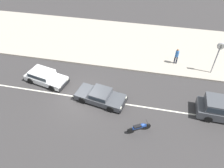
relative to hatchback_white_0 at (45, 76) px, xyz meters
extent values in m
plane|color=#383535|center=(4.14, -1.36, -0.59)|extent=(160.00, 160.00, 0.00)
cube|color=silver|center=(4.14, -1.36, -0.59)|extent=(50.40, 0.14, 0.01)
cube|color=#ADA393|center=(4.14, 8.18, -0.51)|extent=(68.00, 10.00, 0.15)
cube|color=white|center=(0.13, -0.03, -0.18)|extent=(4.09, 2.46, 0.48)
cube|color=white|center=(-0.24, 0.05, 0.29)|extent=(2.38, 1.92, 0.46)
cube|color=#28333D|center=(-0.24, 0.05, 0.29)|extent=(2.30, 1.93, 0.29)
cube|color=black|center=(2.04, -0.46, -0.28)|extent=(0.48, 1.61, 0.28)
cube|color=white|center=(2.14, 0.11, -0.08)|extent=(0.13, 0.25, 0.14)
cube|color=white|center=(1.89, -1.02, -0.08)|extent=(0.13, 0.25, 0.14)
cylinder|color=black|center=(1.46, 0.48, -0.29)|extent=(0.63, 0.35, 0.60)
cylinder|color=black|center=(1.11, -1.06, -0.29)|extent=(0.63, 0.35, 0.60)
cylinder|color=black|center=(-0.85, 1.00, -0.29)|extent=(0.63, 0.35, 0.60)
cylinder|color=black|center=(-1.20, -0.54, -0.29)|extent=(0.63, 0.35, 0.60)
cube|color=#47494F|center=(5.58, -1.36, -0.18)|extent=(4.32, 2.46, 0.48)
cube|color=#47494F|center=(5.63, -1.37, 0.27)|extent=(1.79, 1.82, 0.42)
cube|color=#28333D|center=(5.63, -1.37, 0.27)|extent=(1.73, 1.85, 0.27)
cube|color=black|center=(7.63, -1.74, -0.28)|extent=(0.43, 1.70, 0.28)
cube|color=white|center=(7.71, -1.14, -0.08)|extent=(0.12, 0.25, 0.14)
cube|color=white|center=(7.48, -2.34, -0.08)|extent=(0.12, 0.25, 0.14)
cylinder|color=black|center=(6.97, -0.78, -0.29)|extent=(0.63, 0.33, 0.60)
cylinder|color=black|center=(6.66, -2.40, -0.29)|extent=(0.63, 0.33, 0.60)
cylinder|color=black|center=(4.49, -0.31, -0.29)|extent=(0.63, 0.33, 0.60)
cylinder|color=black|center=(4.19, -1.94, -0.29)|extent=(0.63, 0.33, 0.60)
cylinder|color=black|center=(14.26, -0.13, -0.29)|extent=(0.61, 0.24, 0.60)
cylinder|color=black|center=(14.19, -1.87, -0.29)|extent=(0.61, 0.24, 0.60)
cylinder|color=black|center=(9.67, -3.52, -0.31)|extent=(0.54, 0.36, 0.56)
cylinder|color=black|center=(8.57, -4.13, -0.31)|extent=(0.54, 0.36, 0.56)
cube|color=#23479E|center=(9.12, -3.82, -0.11)|extent=(1.01, 0.64, 0.18)
cube|color=black|center=(8.98, -3.90, 0.03)|extent=(0.61, 0.49, 0.12)
ellipsoid|color=#23479E|center=(9.31, -3.72, 0.01)|extent=(0.47, 0.40, 0.22)
cylinder|color=#232326|center=(9.64, -3.53, 0.19)|extent=(0.30, 0.50, 0.03)
cylinder|color=#9E9EA3|center=(15.14, 4.33, 0.88)|extent=(0.12, 0.12, 2.64)
cylinder|color=#9E9EA3|center=(15.14, 4.33, 2.50)|extent=(0.60, 0.18, 0.60)
cylinder|color=white|center=(15.14, 4.24, 2.50)|extent=(0.53, 0.02, 0.53)
cylinder|color=white|center=(15.14, 4.43, 2.50)|extent=(0.53, 0.02, 0.53)
cube|color=black|center=(15.14, 4.23, 2.50)|extent=(0.17, 0.01, 0.24)
cube|color=black|center=(15.14, 4.23, 2.50)|extent=(0.06, 0.01, 0.43)
cylinder|color=#232838|center=(11.66, 5.16, -0.03)|extent=(0.14, 0.14, 0.83)
cylinder|color=#232838|center=(11.86, 5.16, -0.03)|extent=(0.14, 0.14, 0.83)
cylinder|color=#336BB7|center=(11.76, 5.16, 0.70)|extent=(0.34, 0.34, 0.62)
sphere|color=#997051|center=(11.76, 5.16, 1.12)|extent=(0.22, 0.22, 0.22)
camera|label=1|loc=(9.17, -13.76, 12.74)|focal=35.00mm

